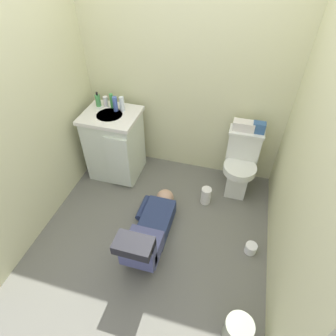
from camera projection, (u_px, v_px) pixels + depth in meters
ground_plane at (156, 230)px, 2.91m from camera, size 2.72×3.16×0.04m
wall_back at (185, 72)px, 2.90m from camera, size 2.38×0.08×2.40m
wall_left at (19, 110)px, 2.33m from camera, size 0.08×2.16×2.40m
wall_right at (316, 159)px, 1.86m from camera, size 0.08×2.16×2.40m
toilet at (240, 164)px, 3.09m from camera, size 0.36×0.46×0.75m
vanity_cabinet at (115, 144)px, 3.28m from camera, size 0.60×0.53×0.82m
faucet at (115, 103)px, 3.08m from camera, size 0.02×0.02×0.10m
person_plumber at (149, 231)px, 2.67m from camera, size 0.39×1.06×0.52m
tissue_box at (244, 126)px, 2.88m from camera, size 0.22×0.11×0.10m
toiletry_bag at (259, 128)px, 2.84m from camera, size 0.12×0.09×0.11m
soap_dispenser at (98, 100)px, 3.09m from camera, size 0.06×0.06×0.17m
bottle_white at (106, 102)px, 3.09m from camera, size 0.05×0.05×0.12m
bottle_green at (112, 101)px, 3.06m from camera, size 0.04×0.04×0.16m
bottle_blue at (115, 104)px, 3.01m from camera, size 0.05×0.05×0.16m
bottle_clear at (122, 104)px, 3.01m from camera, size 0.05×0.05×0.16m
trash_can at (238, 331)px, 2.08m from camera, size 0.21×0.21×0.23m
paper_towel_roll at (206, 196)px, 3.10m from camera, size 0.11×0.11×0.20m
toilet_paper_roll at (251, 248)px, 2.67m from camera, size 0.11×0.11×0.10m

